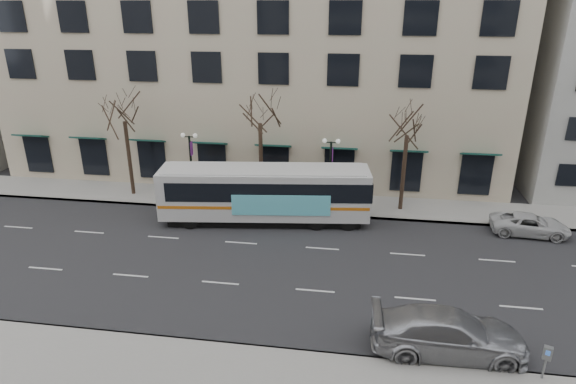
% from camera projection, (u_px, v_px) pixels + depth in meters
% --- Properties ---
extents(ground, '(160.00, 160.00, 0.00)m').
position_uv_depth(ground, '(231.00, 261.00, 27.38)').
color(ground, black).
rests_on(ground, ground).
extents(sidewalk_far, '(80.00, 4.00, 0.15)m').
position_uv_depth(sidewalk_far, '(330.00, 204.00, 34.96)').
color(sidewalk_far, gray).
rests_on(sidewalk_far, ground).
extents(building_hotel, '(40.00, 20.00, 24.00)m').
position_uv_depth(building_hotel, '(264.00, 24.00, 42.60)').
color(building_hotel, '#BEA991').
rests_on(building_hotel, ground).
extents(tree_far_left, '(3.60, 3.60, 8.34)m').
position_uv_depth(tree_far_left, '(123.00, 108.00, 34.40)').
color(tree_far_left, black).
rests_on(tree_far_left, ground).
extents(tree_far_mid, '(3.60, 3.60, 8.55)m').
position_uv_depth(tree_far_mid, '(260.00, 110.00, 32.96)').
color(tree_far_mid, black).
rests_on(tree_far_mid, ground).
extents(tree_far_right, '(3.60, 3.60, 8.06)m').
position_uv_depth(tree_far_right, '(408.00, 121.00, 31.77)').
color(tree_far_right, black).
rests_on(tree_far_right, ground).
extents(lamp_post_left, '(1.22, 0.45, 5.21)m').
position_uv_depth(lamp_post_left, '(191.00, 164.00, 34.54)').
color(lamp_post_left, black).
rests_on(lamp_post_left, ground).
extents(lamp_post_right, '(1.22, 0.45, 5.21)m').
position_uv_depth(lamp_post_right, '(330.00, 171.00, 33.17)').
color(lamp_post_right, black).
rests_on(lamp_post_right, ground).
extents(city_bus, '(14.02, 4.66, 3.73)m').
position_uv_depth(city_bus, '(266.00, 193.00, 31.78)').
color(city_bus, silver).
rests_on(city_bus, ground).
extents(silver_car, '(6.48, 2.81, 1.86)m').
position_uv_depth(silver_car, '(448.00, 333.00, 19.98)').
color(silver_car, '#A3A5AB').
rests_on(silver_car, ground).
extents(white_pickup, '(4.88, 2.50, 1.32)m').
position_uv_depth(white_pickup, '(530.00, 224.00, 30.41)').
color(white_pickup, '#BEBEBE').
rests_on(white_pickup, ground).
extents(pay_station, '(0.37, 0.30, 1.47)m').
position_uv_depth(pay_station, '(547.00, 356.00, 18.26)').
color(pay_station, slate).
rests_on(pay_station, sidewalk_near).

